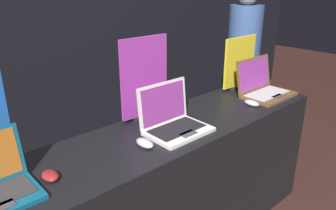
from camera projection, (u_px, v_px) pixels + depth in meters
wall_back at (39, 13)px, 2.86m from camera, size 8.00×0.05×2.80m
display_counter at (167, 191)px, 2.06m from camera, size 2.33×0.55×0.86m
mouse_front at (50, 176)px, 1.42m from camera, size 0.07×0.10×0.03m
laptop_middle at (173, 120)px, 1.87m from camera, size 0.36×0.28×0.27m
mouse_middle at (145, 143)px, 1.70m from camera, size 0.06×0.12×0.04m
promo_stand_middle at (145, 80)px, 1.98m from camera, size 0.34×0.07×0.51m
laptop_back at (263, 87)px, 2.45m from camera, size 0.40×0.30×0.27m
mouse_back at (252, 103)px, 2.25m from camera, size 0.06×0.11×0.04m
promo_stand_back at (239, 64)px, 2.56m from camera, size 0.35×0.07×0.41m
person_bystander at (242, 68)px, 3.21m from camera, size 0.31×0.31×1.65m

